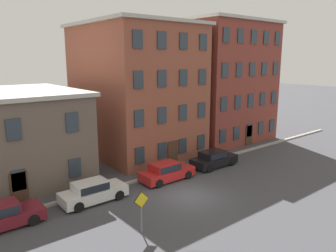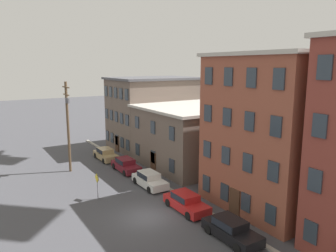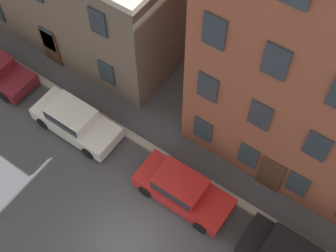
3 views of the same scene
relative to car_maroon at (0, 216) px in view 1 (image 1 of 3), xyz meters
name	(u,v)px [view 1 (image 1 of 3)]	position (x,y,z in m)	size (l,w,h in m)	color
ground_plane	(189,196)	(11.25, -3.40, -0.75)	(200.00, 200.00, 0.00)	#424247
kerb_strip	(151,177)	(11.25, 1.10, -0.67)	(56.00, 0.36, 0.16)	#9E998E
apartment_far	(136,89)	(14.70, 8.27, 5.61)	(9.94, 11.86, 12.69)	brown
apartment_annex	(214,81)	(25.63, 8.03, 6.03)	(11.25, 11.37, 13.54)	brown
car_maroon	(0,216)	(0.00, 0.00, 0.00)	(4.40, 1.92, 1.43)	maroon
car_white	(92,191)	(5.59, -0.06, 0.00)	(4.40, 1.92, 1.43)	silver
car_red	(166,171)	(11.86, -0.09, 0.00)	(4.40, 1.92, 1.43)	#B21E1E
car_black	(214,158)	(17.20, -0.11, 0.00)	(4.40, 1.92, 1.43)	black
caution_sign	(141,206)	(5.86, -5.44, 0.86)	(0.96, 0.08, 2.42)	slate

